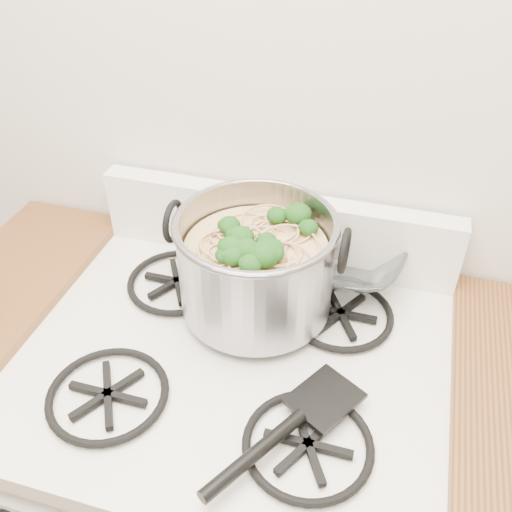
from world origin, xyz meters
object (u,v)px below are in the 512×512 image
object	(u,v)px
spatula	(325,395)
glass_bowl	(336,261)
stock_pot	(256,265)
gas_range	(237,493)

from	to	relation	value
spatula	glass_bowl	world-z (taller)	glass_bowl
stock_pot	glass_bowl	size ratio (longest dim) A/B	2.95
gas_range	glass_bowl	xyz separation A→B (m)	(0.14, 0.28, 0.50)
stock_pot	glass_bowl	xyz separation A→B (m)	(0.13, 0.15, -0.08)
gas_range	stock_pot	size ratio (longest dim) A/B	2.82
stock_pot	spatula	distance (m)	0.27
gas_range	glass_bowl	distance (m)	0.59
gas_range	stock_pot	world-z (taller)	stock_pot
gas_range	spatula	size ratio (longest dim) A/B	2.98
gas_range	glass_bowl	bearing A→B (deg)	63.69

